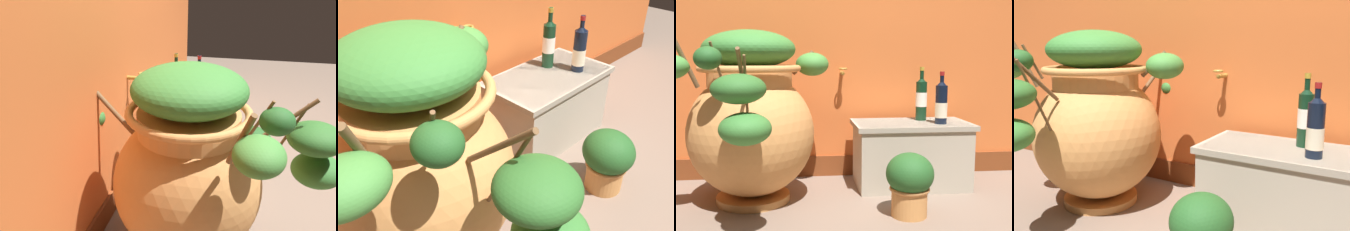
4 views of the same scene
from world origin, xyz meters
TOP-DOWN VIEW (x-y plane):
  - terracotta_urn at (-0.49, 0.62)m, footprint 0.89×1.35m
  - stone_ledge at (0.46, 0.82)m, footprint 0.72×0.41m
  - wine_bottle_left at (0.62, 0.74)m, footprint 0.07×0.07m
  - wine_bottle_middle at (0.54, 0.90)m, footprint 0.07×0.07m

SIDE VIEW (x-z plane):
  - stone_ledge at x=0.46m, z-range 0.01..0.42m
  - terracotta_urn at x=-0.49m, z-range 0.00..0.95m
  - wine_bottle_left at x=0.62m, z-range 0.37..0.69m
  - wine_bottle_middle at x=0.54m, z-range 0.38..0.72m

